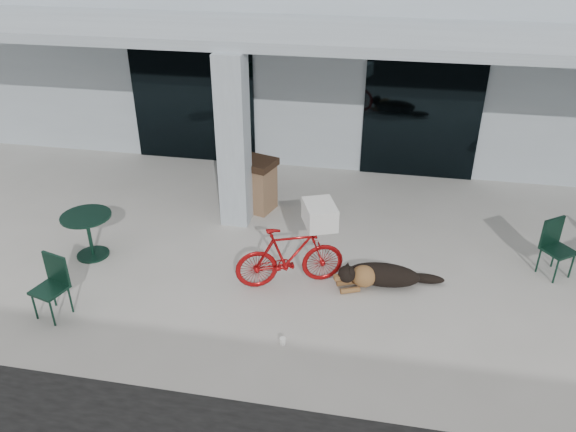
% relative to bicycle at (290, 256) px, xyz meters
% --- Properties ---
extents(ground, '(80.00, 80.00, 0.00)m').
position_rel_bicycle_xyz_m(ground, '(0.15, -0.47, -0.51)').
color(ground, '#BAB6AF').
rests_on(ground, ground).
extents(building, '(22.00, 7.00, 4.50)m').
position_rel_bicycle_xyz_m(building, '(0.15, 8.03, 1.74)').
color(building, '#AFBDC6').
rests_on(building, ground).
extents(storefront_glass_left, '(2.80, 0.06, 2.70)m').
position_rel_bicycle_xyz_m(storefront_glass_left, '(-3.05, 4.51, 0.84)').
color(storefront_glass_left, black).
rests_on(storefront_glass_left, ground).
extents(storefront_glass_right, '(2.40, 0.06, 2.70)m').
position_rel_bicycle_xyz_m(storefront_glass_right, '(1.95, 4.51, 0.84)').
color(storefront_glass_right, black).
rests_on(storefront_glass_right, ground).
extents(column, '(0.50, 0.50, 3.12)m').
position_rel_bicycle_xyz_m(column, '(-1.35, 1.83, 1.05)').
color(column, '#AFBDC6').
rests_on(column, ground).
extents(overhang, '(22.00, 2.80, 0.18)m').
position_rel_bicycle_xyz_m(overhang, '(0.15, 3.13, 2.70)').
color(overhang, '#AFBDC6').
rests_on(overhang, column).
extents(bicycle, '(1.74, 1.06, 1.01)m').
position_rel_bicycle_xyz_m(bicycle, '(0.00, 0.00, 0.00)').
color(bicycle, '#9F0C0E').
rests_on(bicycle, ground).
extents(laundry_basket, '(0.62, 0.70, 0.35)m').
position_rel_bicycle_xyz_m(laundry_basket, '(0.42, 0.16, 0.68)').
color(laundry_basket, white).
rests_on(laundry_basket, bicycle).
extents(dog, '(1.35, 0.90, 0.43)m').
position_rel_bicycle_xyz_m(dog, '(1.43, 0.23, -0.29)').
color(dog, black).
rests_on(dog, ground).
extents(cup_near_dog, '(0.09, 0.09, 0.11)m').
position_rel_bicycle_xyz_m(cup_near_dog, '(0.16, -1.40, -0.45)').
color(cup_near_dog, white).
rests_on(cup_near_dog, ground).
extents(cafe_table_near, '(1.09, 1.09, 0.77)m').
position_rel_bicycle_xyz_m(cafe_table_near, '(-3.43, 0.18, -0.12)').
color(cafe_table_near, '#103024').
rests_on(cafe_table_near, ground).
extents(cafe_chair_near, '(0.53, 0.56, 0.93)m').
position_rel_bicycle_xyz_m(cafe_chair_near, '(-3.19, -1.40, -0.04)').
color(cafe_chair_near, '#103024').
rests_on(cafe_chair_near, ground).
extents(cafe_chair_far_a, '(0.62, 0.63, 0.94)m').
position_rel_bicycle_xyz_m(cafe_chair_far_a, '(4.09, 1.03, -0.04)').
color(cafe_chair_far_a, '#103024').
rests_on(cafe_chair_far_a, ground).
extents(trash_receptacle, '(0.76, 0.76, 1.03)m').
position_rel_bicycle_xyz_m(trash_receptacle, '(-1.05, 2.33, 0.01)').
color(trash_receptacle, brown).
rests_on(trash_receptacle, ground).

